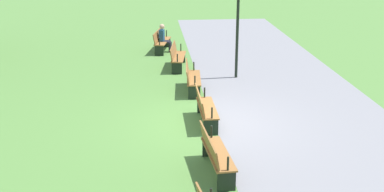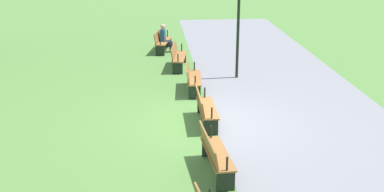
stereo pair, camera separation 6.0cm
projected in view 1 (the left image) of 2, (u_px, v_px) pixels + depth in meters
name	position (u px, v px, depth m)	size (l,w,h in m)	color
ground_plane	(207.00, 123.00, 13.10)	(120.00, 120.00, 0.00)	#54843D
path_paving	(305.00, 120.00, 13.33)	(31.55, 5.14, 0.01)	gray
bench_0	(161.00, 40.00, 20.69)	(1.80, 0.84, 0.89)	#996633
bench_1	(177.00, 56.00, 18.14)	(1.78, 0.72, 0.89)	#996633
bench_2	(192.00, 77.00, 15.55)	(1.76, 0.60, 0.89)	#996633
bench_3	(205.00, 107.00, 12.93)	(1.73, 0.47, 0.89)	#996633
bench_4	(215.00, 153.00, 10.30)	(1.76, 0.60, 0.89)	#996633
person_seated	(164.00, 37.00, 20.54)	(0.41, 0.57, 1.20)	navy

